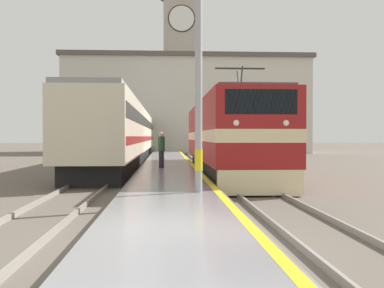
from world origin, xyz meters
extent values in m
plane|color=#60564C|center=(0.00, 30.00, 0.00)|extent=(200.00, 200.00, 0.00)
cube|color=gray|center=(0.00, 25.00, 0.20)|extent=(2.92, 140.00, 0.40)
cube|color=yellow|center=(1.31, 25.00, 0.41)|extent=(0.20, 140.00, 0.00)
cube|color=#60564C|center=(2.87, 25.00, 0.01)|extent=(2.83, 140.00, 0.02)
cube|color=gray|center=(2.15, 25.00, 0.09)|extent=(0.07, 140.00, 0.14)
cube|color=gray|center=(3.58, 25.00, 0.09)|extent=(0.07, 140.00, 0.14)
cube|color=#60564C|center=(-3.07, 25.00, 0.01)|extent=(2.83, 140.00, 0.02)
cube|color=gray|center=(-3.79, 25.00, 0.09)|extent=(0.07, 140.00, 0.14)
cube|color=gray|center=(-2.35, 25.00, 0.09)|extent=(0.07, 140.00, 0.14)
cube|color=black|center=(2.87, 14.48, 0.45)|extent=(2.46, 15.19, 0.90)
cube|color=maroon|center=(2.87, 14.48, 2.26)|extent=(2.90, 16.51, 2.71)
cube|color=beige|center=(2.87, 14.48, 1.98)|extent=(2.92, 16.53, 0.44)
cube|color=beige|center=(2.87, 6.38, 0.50)|extent=(2.76, 0.30, 0.81)
cube|color=black|center=(2.87, 6.29, 3.06)|extent=(2.32, 0.12, 0.80)
sphere|color=white|center=(2.07, 6.25, 2.39)|extent=(0.20, 0.20, 0.20)
sphere|color=white|center=(3.66, 6.25, 2.39)|extent=(0.20, 0.20, 0.20)
cube|color=#4C4C51|center=(2.87, 14.48, 3.67)|extent=(2.61, 15.69, 0.12)
cylinder|color=#333333|center=(2.87, 10.01, 4.23)|extent=(0.06, 0.63, 1.03)
cylinder|color=#333333|center=(2.87, 10.71, 4.23)|extent=(0.06, 0.63, 1.03)
cube|color=#262626|center=(2.87, 10.36, 4.73)|extent=(2.03, 0.08, 0.06)
cube|color=black|center=(-3.07, 28.20, 0.45)|extent=(2.46, 37.97, 0.90)
cube|color=beige|center=(-3.07, 28.20, 2.39)|extent=(2.90, 39.56, 2.98)
cube|color=black|center=(-3.07, 28.20, 2.99)|extent=(2.92, 38.76, 0.64)
cube|color=maroon|center=(-3.07, 28.20, 1.79)|extent=(2.92, 38.76, 0.36)
cube|color=gray|center=(-3.07, 28.20, 3.98)|extent=(2.67, 39.56, 0.20)
cylinder|color=#9E9EA3|center=(0.77, 4.74, 4.55)|extent=(0.20, 0.20, 8.29)
cylinder|color=yellow|center=(0.77, 4.74, 1.30)|extent=(0.22, 0.22, 0.60)
cylinder|color=#23232D|center=(-0.37, 14.48, 0.83)|extent=(0.26, 0.26, 0.85)
cylinder|color=#234C33|center=(-0.37, 14.48, 1.61)|extent=(0.34, 0.34, 0.71)
sphere|color=tan|center=(-0.37, 14.48, 2.08)|extent=(0.23, 0.23, 0.23)
cube|color=#ADA393|center=(2.00, 55.45, 10.66)|extent=(4.87, 4.87, 21.33)
cylinder|color=black|center=(2.00, 53.00, 17.92)|extent=(3.71, 0.06, 3.71)
cylinder|color=white|center=(2.00, 52.97, 17.92)|extent=(3.41, 0.10, 3.41)
cube|color=beige|center=(2.37, 47.31, 5.48)|extent=(28.42, 9.78, 10.97)
cube|color=#564C47|center=(2.37, 47.31, 11.22)|extent=(29.02, 10.38, 0.50)
camera|label=1|loc=(-0.15, -7.80, 1.97)|focal=42.00mm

